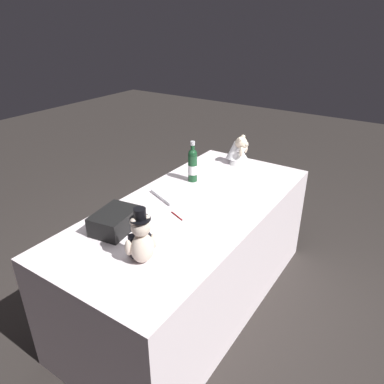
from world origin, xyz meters
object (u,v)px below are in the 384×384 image
at_px(guestbook, 174,193).
at_px(teddy_bear_groom, 141,241).
at_px(teddy_bear_bride, 239,152).
at_px(champagne_bottle, 193,165).
at_px(gift_case_black, 115,221).
at_px(signing_pen, 178,216).

bearing_deg(guestbook, teddy_bear_groom, 45.47).
relative_size(teddy_bear_bride, champagne_bottle, 0.79).
distance_m(teddy_bear_groom, teddy_bear_bride, 1.47).
distance_m(champagne_bottle, gift_case_black, 0.82).
bearing_deg(gift_case_black, champagne_bottle, -179.59).
height_order(champagne_bottle, guestbook, champagne_bottle).
relative_size(teddy_bear_bride, signing_pen, 1.98).
bearing_deg(champagne_bottle, signing_pen, 23.87).
relative_size(teddy_bear_groom, champagne_bottle, 0.98).
bearing_deg(teddy_bear_bride, guestbook, -7.35).
distance_m(teddy_bear_groom, signing_pen, 0.48).
bearing_deg(teddy_bear_groom, signing_pen, -167.03).
bearing_deg(guestbook, champagne_bottle, -152.45).
bearing_deg(teddy_bear_groom, guestbook, -156.38).
xyz_separation_m(champagne_bottle, gift_case_black, (0.82, 0.01, -0.07)).
xyz_separation_m(signing_pen, guestbook, (-0.23, -0.20, 0.01)).
relative_size(champagne_bottle, guestbook, 1.21).
relative_size(teddy_bear_groom, gift_case_black, 1.03).
bearing_deg(teddy_bear_groom, gift_case_black, -112.56).
xyz_separation_m(teddy_bear_groom, teddy_bear_bride, (-1.45, -0.20, -0.01)).
bearing_deg(teddy_bear_bride, teddy_bear_groom, 7.82).
relative_size(champagne_bottle, gift_case_black, 1.05).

